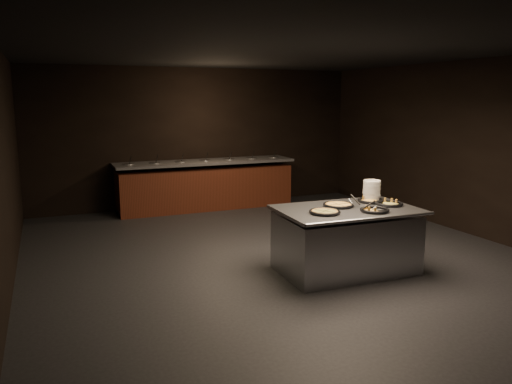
# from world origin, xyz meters

# --- Properties ---
(room) EXTENTS (7.02, 8.02, 2.92)m
(room) POSITION_xyz_m (0.00, 0.00, 1.45)
(room) COLOR black
(room) RESTS_ON ground
(salad_bar) EXTENTS (3.70, 0.83, 1.18)m
(salad_bar) POSITION_xyz_m (0.00, 3.56, 0.44)
(salad_bar) COLOR #5E2316
(salad_bar) RESTS_ON ground
(serving_counter) EXTENTS (1.83, 1.22, 0.86)m
(serving_counter) POSITION_xyz_m (0.54, -0.88, 0.41)
(serving_counter) COLOR #AEB0B5
(serving_counter) RESTS_ON ground
(plate_stack) EXTENTS (0.24, 0.24, 0.27)m
(plate_stack) POSITION_xyz_m (1.16, -0.55, 0.99)
(plate_stack) COLOR silver
(plate_stack) RESTS_ON serving_counter
(pan_veggie_whole) EXTENTS (0.39, 0.39, 0.04)m
(pan_veggie_whole) POSITION_xyz_m (0.11, -1.04, 0.88)
(pan_veggie_whole) COLOR black
(pan_veggie_whole) RESTS_ON serving_counter
(pan_cheese_whole) EXTENTS (0.40, 0.40, 0.04)m
(pan_cheese_whole) POSITION_xyz_m (0.49, -0.75, 0.88)
(pan_cheese_whole) COLOR black
(pan_cheese_whole) RESTS_ON serving_counter
(pan_cheese_slices_a) EXTENTS (0.37, 0.37, 0.04)m
(pan_cheese_slices_a) POSITION_xyz_m (1.07, -0.67, 0.87)
(pan_cheese_slices_a) COLOR black
(pan_cheese_slices_a) RESTS_ON serving_counter
(pan_cheese_slices_b) EXTENTS (0.37, 0.37, 0.04)m
(pan_cheese_slices_b) POSITION_xyz_m (0.74, -1.19, 0.87)
(pan_cheese_slices_b) COLOR black
(pan_cheese_slices_b) RESTS_ON serving_counter
(pan_veggie_slices) EXTENTS (0.37, 0.37, 0.04)m
(pan_veggie_slices) POSITION_xyz_m (1.16, -0.94, 0.87)
(pan_veggie_slices) COLOR black
(pan_veggie_slices) RESTS_ON serving_counter
(server_left) EXTENTS (0.10, 0.31, 0.15)m
(server_left) POSITION_xyz_m (0.68, -0.80, 0.93)
(server_left) COLOR #AEB0B5
(server_left) RESTS_ON serving_counter
(server_right) EXTENTS (0.30, 0.09, 0.14)m
(server_right) POSITION_xyz_m (0.69, -1.20, 0.93)
(server_right) COLOR #AEB0B5
(server_right) RESTS_ON serving_counter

